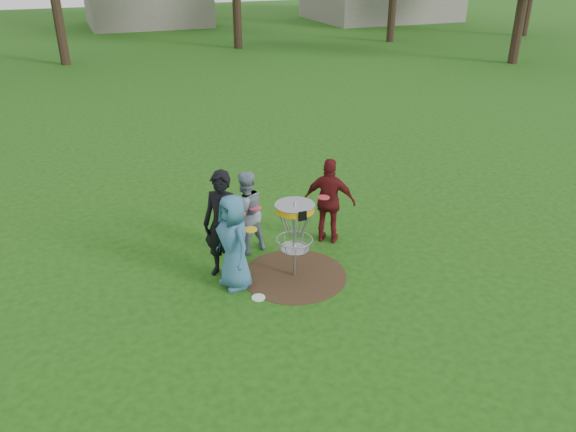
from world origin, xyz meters
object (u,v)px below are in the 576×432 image
object	(u,v)px
player_maroon	(330,201)
player_grey	(245,212)
player_blue	(234,242)
disc_golf_basket	(295,222)
player_black	(223,225)

from	to	relation	value
player_maroon	player_grey	bearing A→B (deg)	28.76
player_blue	disc_golf_basket	world-z (taller)	player_blue
player_black	player_grey	bearing A→B (deg)	89.60
player_blue	player_black	distance (m)	0.41
player_blue	player_grey	world-z (taller)	player_blue
player_black	disc_golf_basket	distance (m)	1.19
player_grey	player_black	bearing A→B (deg)	32.89
player_black	player_grey	size ratio (longest dim) A/B	1.21
disc_golf_basket	player_maroon	bearing A→B (deg)	40.83
player_black	player_maroon	world-z (taller)	player_black
player_blue	player_black	xyz separation A→B (m)	(-0.07, 0.38, 0.13)
player_grey	disc_golf_basket	xyz separation A→B (m)	(0.50, -1.14, 0.24)
player_blue	player_maroon	world-z (taller)	player_maroon
player_black	player_grey	xyz separation A→B (m)	(0.60, 0.67, -0.17)
player_black	disc_golf_basket	bearing A→B (deg)	18.18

